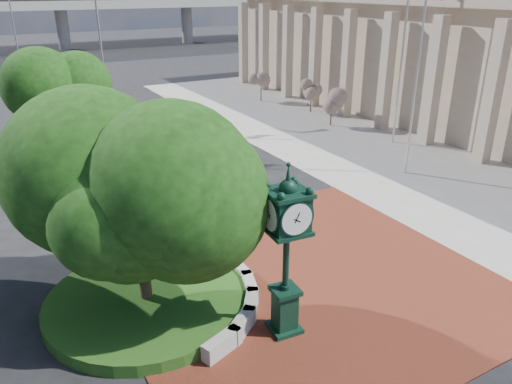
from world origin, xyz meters
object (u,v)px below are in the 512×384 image
object	(u,v)px
flagpole_a	(417,77)
street_lamp_far	(17,31)
post_clock	(286,246)
flagpole_b	(403,48)
street_lamp_near	(103,36)
parked_car	(66,74)

from	to	relation	value
flagpole_a	street_lamp_far	world-z (taller)	flagpole_a
post_clock	flagpole_b	distance (m)	20.19
flagpole_a	street_lamp_far	xyz separation A→B (m)	(-14.03, 40.43, -0.15)
flagpole_b	street_lamp_near	size ratio (longest dim) A/B	1.18
post_clock	flagpole_b	bearing A→B (deg)	37.61
parked_car	post_clock	bearing A→B (deg)	-93.02
post_clock	parked_car	xyz separation A→B (m)	(2.03, 44.50, -2.05)
parked_car	street_lamp_near	size ratio (longest dim) A/B	0.44
street_lamp_near	street_lamp_far	world-z (taller)	street_lamp_near
post_clock	street_lamp_near	distance (m)	30.73
post_clock	parked_car	bearing A→B (deg)	87.39
post_clock	street_lamp_near	size ratio (longest dim) A/B	0.53
flagpole_b	post_clock	bearing A→B (deg)	-142.39
street_lamp_near	flagpole_b	bearing A→B (deg)	-54.70
flagpole_a	street_lamp_far	size ratio (longest dim) A/B	1.18
street_lamp_far	post_clock	bearing A→B (deg)	-88.15
parked_car	street_lamp_near	bearing A→B (deg)	-86.95
flagpole_a	street_lamp_near	size ratio (longest dim) A/B	1.03
flagpole_b	parked_car	bearing A→B (deg)	113.11
post_clock	flagpole_a	distance (m)	14.87
flagpole_a	parked_car	bearing A→B (deg)	105.89
flagpole_b	street_lamp_far	bearing A→B (deg)	115.75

